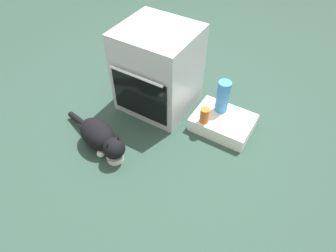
% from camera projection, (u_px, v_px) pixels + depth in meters
% --- Properties ---
extents(ground, '(8.00, 8.00, 0.00)m').
position_uv_depth(ground, '(146.00, 131.00, 2.63)').
color(ground, '#284238').
extents(oven, '(0.63, 0.63, 0.77)m').
position_uv_depth(oven, '(158.00, 70.00, 2.61)').
color(oven, '#B7BABF').
rests_on(oven, ground).
extents(pantry_cabinet, '(0.51, 0.38, 0.13)m').
position_uv_depth(pantry_cabinet, '(223.00, 122.00, 2.61)').
color(pantry_cabinet, white).
rests_on(pantry_cabinet, ground).
extents(food_bowl, '(0.14, 0.14, 0.08)m').
position_uv_depth(food_bowl, '(115.00, 157.00, 2.39)').
color(food_bowl, white).
rests_on(food_bowl, ground).
extents(cat, '(0.76, 0.32, 0.25)m').
position_uv_depth(cat, '(101.00, 137.00, 2.40)').
color(cat, black).
rests_on(cat, ground).
extents(water_bottle, '(0.11, 0.11, 0.30)m').
position_uv_depth(water_bottle, '(223.00, 97.00, 2.52)').
color(water_bottle, '#388CD1').
rests_on(water_bottle, pantry_cabinet).
extents(sauce_jar, '(0.08, 0.08, 0.14)m').
position_uv_depth(sauce_jar, '(205.00, 115.00, 2.48)').
color(sauce_jar, '#D16023').
rests_on(sauce_jar, pantry_cabinet).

